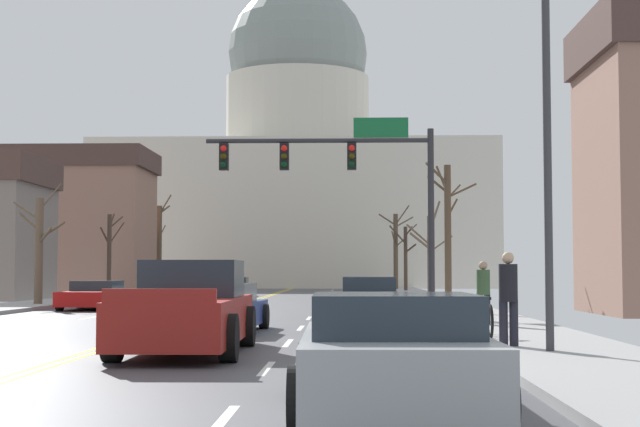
% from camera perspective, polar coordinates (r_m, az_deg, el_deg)
% --- Properties ---
extents(ground, '(20.00, 180.00, 0.20)m').
position_cam_1_polar(ground, '(18.88, -13.04, -7.82)').
color(ground, '#49494E').
extents(signal_gantry, '(7.91, 0.41, 6.67)m').
position_cam_1_polar(signal_gantry, '(33.36, 1.71, 2.53)').
color(signal_gantry, '#28282D').
rests_on(signal_gantry, ground).
extents(street_lamp_right, '(2.39, 0.24, 8.55)m').
position_cam_1_polar(street_lamp_right, '(17.30, 12.26, 8.91)').
color(street_lamp_right, '#333338').
rests_on(street_lamp_right, ground).
extents(capitol_building, '(34.92, 18.40, 30.48)m').
position_cam_1_polar(capitol_building, '(89.10, -1.34, 2.22)').
color(capitol_building, beige).
rests_on(capitol_building, ground).
extents(sedan_near_00, '(2.09, 4.34, 1.31)m').
position_cam_1_polar(sedan_near_00, '(29.64, 2.95, -5.13)').
color(sedan_near_00, black).
rests_on(sedan_near_00, ground).
extents(sedan_near_01, '(2.11, 4.54, 1.19)m').
position_cam_1_polar(sedan_near_01, '(23.79, -5.90, -5.64)').
color(sedan_near_01, navy).
rests_on(sedan_near_01, ground).
extents(pickup_truck_near_02, '(2.26, 5.61, 1.70)m').
position_cam_1_polar(pickup_truck_near_02, '(17.94, -7.83, -5.77)').
color(pickup_truck_near_02, maroon).
rests_on(pickup_truck_near_02, ground).
extents(sedan_near_03, '(2.14, 4.47, 1.27)m').
position_cam_1_polar(sedan_near_03, '(10.30, 4.29, -8.45)').
color(sedan_near_03, '#9EA3A8').
rests_on(sedan_near_03, ground).
extents(sedan_oncoming_00, '(2.09, 4.61, 1.10)m').
position_cam_1_polar(sedan_oncoming_00, '(38.63, -13.17, -4.75)').
color(sedan_oncoming_00, '#B71414').
rests_on(sedan_oncoming_00, ground).
extents(sedan_oncoming_01, '(2.06, 4.47, 1.14)m').
position_cam_1_polar(sedan_oncoming_01, '(48.26, -5.91, -4.51)').
color(sedan_oncoming_01, silver).
rests_on(sedan_oncoming_01, ground).
extents(sedan_oncoming_02, '(2.17, 4.67, 1.11)m').
position_cam_1_polar(sedan_oncoming_02, '(56.57, -5.16, -4.36)').
color(sedan_oncoming_02, black).
rests_on(sedan_oncoming_02, ground).
extents(flank_building_01, '(14.45, 7.36, 9.63)m').
position_cam_1_polar(flank_building_01, '(67.68, -15.99, -0.41)').
color(flank_building_01, '#8C6656').
rests_on(flank_building_01, ground).
extents(bare_tree_00, '(2.29, 1.85, 5.95)m').
position_cam_1_polar(bare_tree_00, '(41.40, 7.56, -0.81)').
color(bare_tree_00, '#4C3D2D').
rests_on(bare_tree_00, ground).
extents(bare_tree_01, '(2.47, 1.74, 4.98)m').
position_cam_1_polar(bare_tree_01, '(41.34, -16.29, -1.90)').
color(bare_tree_01, brown).
rests_on(bare_tree_01, ground).
extents(bare_tree_02, '(2.61, 1.81, 6.14)m').
position_cam_1_polar(bare_tree_02, '(71.57, 4.51, -2.07)').
color(bare_tree_02, '#4C3D2D').
rests_on(bare_tree_02, ground).
extents(bare_tree_03, '(1.35, 0.92, 4.64)m').
position_cam_1_polar(bare_tree_03, '(55.99, -12.35, -2.19)').
color(bare_tree_03, '#423328').
rests_on(bare_tree_03, ground).
extents(bare_tree_04, '(2.52, 2.11, 5.00)m').
position_cam_1_polar(bare_tree_04, '(49.64, 6.56, -2.38)').
color(bare_tree_04, brown).
rests_on(bare_tree_04, ground).
extents(bare_tree_05, '(1.01, 1.69, 6.90)m').
position_cam_1_polar(bare_tree_05, '(70.69, -9.49, -1.87)').
color(bare_tree_05, '#4C3D2D').
rests_on(bare_tree_05, ground).
extents(bare_tree_06, '(1.95, 1.44, 4.56)m').
position_cam_1_polar(bare_tree_06, '(66.17, 5.09, -2.43)').
color(bare_tree_06, '#423328').
rests_on(bare_tree_06, ground).
extents(pedestrian_00, '(0.35, 0.34, 1.71)m').
position_cam_1_polar(pedestrian_00, '(17.86, 11.08, -4.68)').
color(pedestrian_00, black).
rests_on(pedestrian_00, ground).
extents(pedestrian_01, '(0.35, 0.34, 1.61)m').
position_cam_1_polar(pedestrian_01, '(24.85, 9.64, -4.45)').
color(pedestrian_01, black).
rests_on(pedestrian_01, ground).
extents(bicycle_parked, '(0.12, 1.77, 0.85)m').
position_cam_1_polar(bicycle_parked, '(20.54, 9.82, -6.19)').
color(bicycle_parked, black).
rests_on(bicycle_parked, ground).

